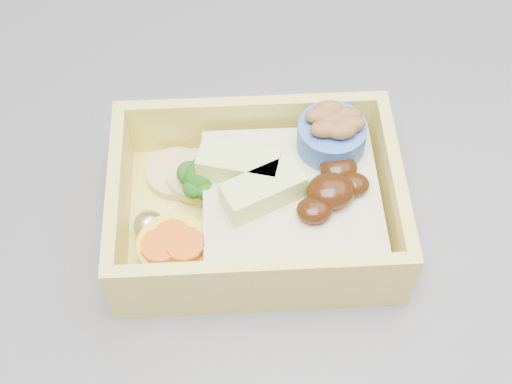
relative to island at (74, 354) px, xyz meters
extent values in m
cube|color=brown|center=(0.00, 0.00, -0.02)|extent=(1.20, 0.80, 0.88)
cube|color=#E8D95F|center=(0.22, -0.12, 0.46)|extent=(0.18, 0.13, 0.01)
cube|color=#E8D95F|center=(0.22, -0.06, 0.49)|extent=(0.17, 0.02, 0.04)
cube|color=#E8D95F|center=(0.21, -0.18, 0.49)|extent=(0.17, 0.02, 0.04)
cube|color=#E8D95F|center=(0.30, -0.12, 0.49)|extent=(0.01, 0.11, 0.04)
cube|color=#E8D95F|center=(0.13, -0.12, 0.49)|extent=(0.01, 0.11, 0.04)
cube|color=tan|center=(0.24, -0.12, 0.48)|extent=(0.11, 0.10, 0.03)
ellipsoid|color=black|center=(0.26, -0.13, 0.50)|extent=(0.03, 0.03, 0.02)
ellipsoid|color=black|center=(0.27, -0.11, 0.50)|extent=(0.02, 0.02, 0.01)
ellipsoid|color=black|center=(0.25, -0.14, 0.50)|extent=(0.02, 0.02, 0.01)
ellipsoid|color=black|center=(0.27, -0.12, 0.50)|extent=(0.02, 0.02, 0.01)
cube|color=#CBF37F|center=(0.22, -0.13, 0.50)|extent=(0.05, 0.04, 0.02)
cube|color=#CBF37F|center=(0.21, -0.11, 0.50)|extent=(0.05, 0.04, 0.02)
cylinder|color=#87B662|center=(0.18, -0.10, 0.47)|extent=(0.01, 0.01, 0.02)
sphere|color=#1E6316|center=(0.18, -0.10, 0.49)|extent=(0.02, 0.02, 0.02)
sphere|color=#1E6316|center=(0.19, -0.10, 0.49)|extent=(0.02, 0.02, 0.02)
sphere|color=#1E6316|center=(0.18, -0.10, 0.49)|extent=(0.02, 0.02, 0.02)
sphere|color=#1E6316|center=(0.19, -0.11, 0.49)|extent=(0.01, 0.01, 0.01)
sphere|color=#1E6316|center=(0.18, -0.11, 0.49)|extent=(0.01, 0.01, 0.01)
sphere|color=#1E6316|center=(0.18, -0.10, 0.49)|extent=(0.01, 0.01, 0.01)
cylinder|color=yellow|center=(0.16, -0.15, 0.48)|extent=(0.04, 0.04, 0.02)
cylinder|color=#E45A13|center=(0.17, -0.14, 0.49)|extent=(0.02, 0.02, 0.00)
cylinder|color=#E45A13|center=(0.16, -0.15, 0.49)|extent=(0.02, 0.02, 0.00)
cylinder|color=#E45A13|center=(0.17, -0.15, 0.49)|extent=(0.02, 0.02, 0.00)
cylinder|color=tan|center=(0.17, -0.08, 0.47)|extent=(0.04, 0.04, 0.01)
cylinder|color=tan|center=(0.18, -0.09, 0.47)|extent=(0.04, 0.04, 0.01)
ellipsoid|color=silver|center=(0.20, -0.08, 0.48)|extent=(0.02, 0.02, 0.02)
ellipsoid|color=silver|center=(0.15, -0.13, 0.48)|extent=(0.02, 0.02, 0.02)
cylinder|color=#3967C2|center=(0.27, -0.09, 0.50)|extent=(0.04, 0.04, 0.02)
ellipsoid|color=brown|center=(0.27, -0.09, 0.52)|extent=(0.02, 0.01, 0.01)
ellipsoid|color=brown|center=(0.28, -0.09, 0.52)|extent=(0.02, 0.01, 0.01)
ellipsoid|color=brown|center=(0.26, -0.09, 0.52)|extent=(0.02, 0.01, 0.01)
ellipsoid|color=brown|center=(0.27, -0.10, 0.52)|extent=(0.02, 0.01, 0.01)
ellipsoid|color=brown|center=(0.26, -0.10, 0.52)|extent=(0.02, 0.01, 0.01)
ellipsoid|color=brown|center=(0.28, -0.09, 0.52)|extent=(0.02, 0.01, 0.01)
ellipsoid|color=brown|center=(0.27, -0.08, 0.52)|extent=(0.02, 0.01, 0.01)
camera|label=1|loc=(0.19, -0.37, 0.84)|focal=50.00mm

